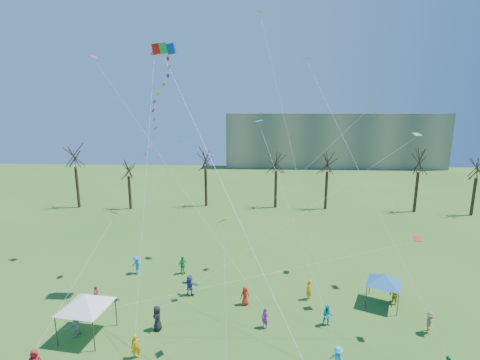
# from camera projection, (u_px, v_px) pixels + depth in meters

# --- Properties ---
(distant_building) EXTENTS (60.00, 14.00, 15.00)m
(distant_building) POSITION_uv_depth(u_px,v_px,m) (332.00, 140.00, 96.44)
(distant_building) COLOR gray
(distant_building) RESTS_ON ground
(bare_tree_row) EXTENTS (66.96, 8.31, 10.44)m
(bare_tree_row) POSITION_uv_depth(u_px,v_px,m) (264.00, 167.00, 52.43)
(bare_tree_row) COLOR black
(bare_tree_row) RESTS_ON ground
(big_box_kite) EXTENTS (6.39, 8.21, 25.20)m
(big_box_kite) POSITION_uv_depth(u_px,v_px,m) (161.00, 109.00, 24.99)
(big_box_kite) COLOR red
(big_box_kite) RESTS_ON ground
(canopy_tent_white) EXTENTS (4.16, 4.16, 3.14)m
(canopy_tent_white) POSITION_uv_depth(u_px,v_px,m) (85.00, 301.00, 22.79)
(canopy_tent_white) COLOR #3F3F44
(canopy_tent_white) RESTS_ON ground
(canopy_tent_blue) EXTENTS (3.20, 3.20, 2.65)m
(canopy_tent_blue) POSITION_uv_depth(u_px,v_px,m) (384.00, 279.00, 26.65)
(canopy_tent_blue) COLOR #3F3F44
(canopy_tent_blue) RESTS_ON ground
(festival_crowd) EXTENTS (26.18, 14.43, 1.83)m
(festival_crowd) POSITION_uv_depth(u_px,v_px,m) (227.00, 309.00, 24.97)
(festival_crowd) COLOR red
(festival_crowd) RESTS_ON ground
(small_kites_aloft) EXTENTS (30.11, 17.75, 34.19)m
(small_kites_aloft) POSITION_uv_depth(u_px,v_px,m) (257.00, 135.00, 27.00)
(small_kites_aloft) COLOR orange
(small_kites_aloft) RESTS_ON ground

